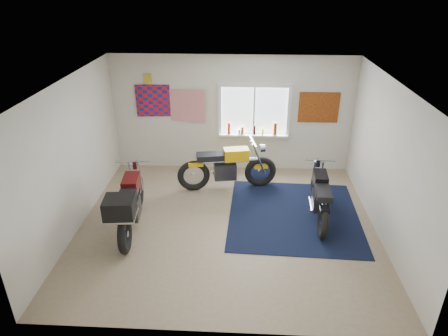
# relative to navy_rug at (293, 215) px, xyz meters

# --- Properties ---
(ground) EXTENTS (5.50, 5.50, 0.00)m
(ground) POSITION_rel_navy_rug_xyz_m (-1.29, -0.41, -0.01)
(ground) COLOR #9E896B
(ground) RESTS_ON ground
(room_shell) EXTENTS (5.50, 5.50, 5.50)m
(room_shell) POSITION_rel_navy_rug_xyz_m (-1.29, -0.41, 1.63)
(room_shell) COLOR white
(room_shell) RESTS_ON ground
(navy_rug) EXTENTS (2.60, 2.70, 0.01)m
(navy_rug) POSITION_rel_navy_rug_xyz_m (0.00, 0.00, 0.00)
(navy_rug) COLOR black
(navy_rug) RESTS_ON ground
(window_assembly) EXTENTS (1.66, 0.17, 1.26)m
(window_assembly) POSITION_rel_navy_rug_xyz_m (-0.79, 2.05, 1.36)
(window_assembly) COLOR white
(window_assembly) RESTS_ON room_shell
(oil_bottles) EXTENTS (1.14, 0.09, 0.30)m
(oil_bottles) POSITION_rel_navy_rug_xyz_m (-0.77, 1.99, 1.02)
(oil_bottles) COLOR maroon
(oil_bottles) RESTS_ON window_assembly
(flag_display) EXTENTS (1.60, 0.10, 1.17)m
(flag_display) POSITION_rel_navy_rug_xyz_m (-3.19, 2.07, 2.14)
(flag_display) COLOR red
(flag_display) RESTS_ON room_shell
(triumph_poster) EXTENTS (0.90, 0.03, 0.70)m
(triumph_poster) POSITION_rel_navy_rug_xyz_m (0.66, 2.07, 1.54)
(triumph_poster) COLOR #A54C14
(triumph_poster) RESTS_ON room_shell
(yellow_triumph) EXTENTS (2.16, 0.69, 1.09)m
(yellow_triumph) POSITION_rel_navy_rug_xyz_m (-1.36, 1.04, 0.48)
(yellow_triumph) COLOR black
(yellow_triumph) RESTS_ON ground
(black_chrome_bike) EXTENTS (0.60, 1.96, 1.00)m
(black_chrome_bike) POSITION_rel_navy_rug_xyz_m (0.46, -0.03, 0.43)
(black_chrome_bike) COLOR black
(black_chrome_bike) RESTS_ON navy_rug
(maroon_tourer) EXTENTS (0.72, 2.17, 1.10)m
(maroon_tourer) POSITION_rel_navy_rug_xyz_m (-3.02, -0.71, 0.57)
(maroon_tourer) COLOR black
(maroon_tourer) RESTS_ON ground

